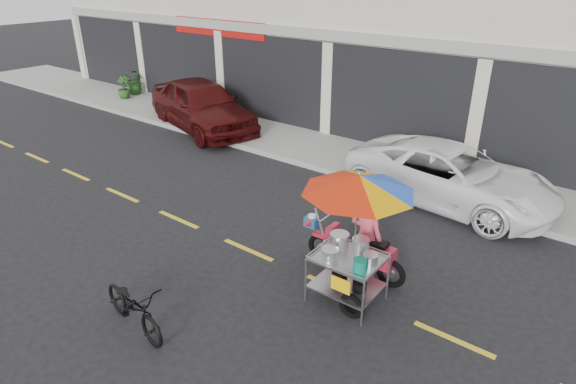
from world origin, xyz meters
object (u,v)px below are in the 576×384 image
Objects in this scene: maroon_sedan at (202,105)px; food_vendor_rig at (359,215)px; near_bicycle at (133,306)px; white_pickup at (450,175)px.

maroon_sedan is 9.56m from food_vendor_rig.
near_bicycle is 0.68× the size of food_vendor_rig.
food_vendor_rig reaches higher than maroon_sedan.
maroon_sedan is 2.15× the size of food_vendor_rig.
food_vendor_rig is at bearing -175.17° from white_pickup.
food_vendor_rig is (2.10, 2.81, 1.01)m from near_bicycle.
white_pickup is at bearing -9.13° from near_bicycle.
food_vendor_rig is at bearing -101.18° from maroon_sedan.
maroon_sedan is 8.40m from white_pickup.
white_pickup is 3.08× the size of near_bicycle.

